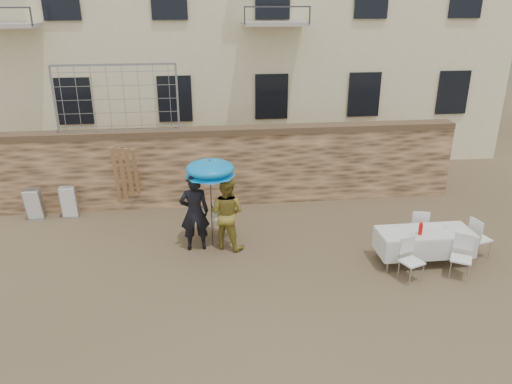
{
  "coord_description": "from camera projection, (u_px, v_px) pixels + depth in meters",
  "views": [
    {
      "loc": [
        -0.87,
        -8.55,
        5.73
      ],
      "look_at": [
        0.4,
        2.2,
        1.4
      ],
      "focal_mm": 35.0,
      "sensor_mm": 36.0,
      "label": 1
    }
  ],
  "objects": [
    {
      "name": "chair_stack_left",
      "position": [
        35.0,
        202.0,
        13.5
      ],
      "size": [
        0.46,
        0.4,
        0.92
      ],
      "primitive_type": null,
      "color": "white",
      "rests_on": "ground"
    },
    {
      "name": "wood_planks",
      "position": [
        128.0,
        179.0,
        13.64
      ],
      "size": [
        0.7,
        0.2,
        2.0
      ],
      "primitive_type": null,
      "color": "#A37749",
      "rests_on": "ground"
    },
    {
      "name": "table_chair_front_left",
      "position": [
        412.0,
        261.0,
        10.51
      ],
      "size": [
        0.62,
        0.62,
        0.96
      ],
      "primitive_type": null,
      "rotation": [
        0.0,
        0.0,
        0.37
      ],
      "color": "white",
      "rests_on": "ground"
    },
    {
      "name": "soda_bottle",
      "position": [
        421.0,
        229.0,
        10.95
      ],
      "size": [
        0.09,
        0.09,
        0.26
      ],
      "primitive_type": "cylinder",
      "color": "red",
      "rests_on": "banquet_table"
    },
    {
      "name": "stone_wall",
      "position": [
        231.0,
        166.0,
        14.31
      ],
      "size": [
        13.0,
        0.5,
        2.2
      ],
      "primitive_type": "cube",
      "color": "#916B48",
      "rests_on": "ground"
    },
    {
      "name": "banquet_table",
      "position": [
        425.0,
        233.0,
        11.17
      ],
      "size": [
        2.1,
        0.85,
        0.78
      ],
      "color": "silver",
      "rests_on": "ground"
    },
    {
      "name": "table_chair_front_right",
      "position": [
        461.0,
        258.0,
        10.63
      ],
      "size": [
        0.66,
        0.66,
        0.96
      ],
      "primitive_type": null,
      "rotation": [
        0.0,
        0.0,
        -0.54
      ],
      "color": "white",
      "rests_on": "ground"
    },
    {
      "name": "ground",
      "position": [
        249.0,
        297.0,
        10.1
      ],
      "size": [
        80.0,
        80.0,
        0.0
      ],
      "primitive_type": "plane",
      "color": "brown",
      "rests_on": "ground"
    },
    {
      "name": "couple_chair_right",
      "position": [
        224.0,
        219.0,
        12.43
      ],
      "size": [
        0.68,
        0.68,
        0.96
      ],
      "primitive_type": null,
      "rotation": [
        0.0,
        0.0,
        2.46
      ],
      "color": "white",
      "rests_on": "ground"
    },
    {
      "name": "umbrella",
      "position": [
        210.0,
        171.0,
        11.44
      ],
      "size": [
        1.18,
        1.18,
        2.04
      ],
      "color": "#3F3F44",
      "rests_on": "ground"
    },
    {
      "name": "couple_chair_left",
      "position": [
        195.0,
        221.0,
        12.35
      ],
      "size": [
        0.49,
        0.49,
        0.96
      ],
      "primitive_type": null,
      "rotation": [
        0.0,
        0.0,
        3.12
      ],
      "color": "white",
      "rests_on": "ground"
    },
    {
      "name": "chain_link_fence",
      "position": [
        117.0,
        99.0,
        13.24
      ],
      "size": [
        3.2,
        0.06,
        1.8
      ],
      "primitive_type": null,
      "color": "gray",
      "rests_on": "stone_wall"
    },
    {
      "name": "table_chair_back",
      "position": [
        418.0,
        227.0,
        12.02
      ],
      "size": [
        0.57,
        0.57,
        0.96
      ],
      "primitive_type": null,
      "rotation": [
        0.0,
        0.0,
        2.94
      ],
      "color": "white",
      "rests_on": "ground"
    },
    {
      "name": "woman_dress",
      "position": [
        227.0,
        213.0,
        11.77
      ],
      "size": [
        1.09,
        1.01,
        1.79
      ],
      "primitive_type": "imported",
      "rotation": [
        0.0,
        0.0,
        2.64
      ],
      "color": "gold",
      "rests_on": "ground"
    },
    {
      "name": "table_chair_side",
      "position": [
        480.0,
        237.0,
        11.51
      ],
      "size": [
        0.59,
        0.59,
        0.96
      ],
      "primitive_type": null,
      "rotation": [
        0.0,
        0.0,
        1.83
      ],
      "color": "white",
      "rests_on": "ground"
    },
    {
      "name": "chair_stack_right",
      "position": [
        70.0,
        201.0,
        13.6
      ],
      "size": [
        0.46,
        0.32,
        0.92
      ],
      "primitive_type": null,
      "color": "white",
      "rests_on": "ground"
    },
    {
      "name": "man_suit",
      "position": [
        195.0,
        212.0,
        11.67
      ],
      "size": [
        0.72,
        0.5,
        1.9
      ],
      "primitive_type": "imported",
      "rotation": [
        0.0,
        0.0,
        3.21
      ],
      "color": "black",
      "rests_on": "ground"
    }
  ]
}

